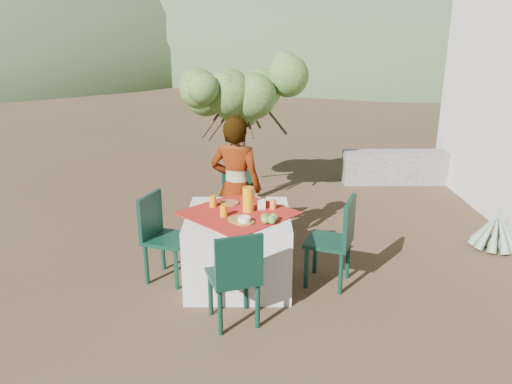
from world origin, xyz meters
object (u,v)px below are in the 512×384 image
person (236,188)px  chair_left (161,233)px  juice_pitcher (248,199)px  shrub_tree (245,102)px  chair_near (236,275)px  table (239,248)px  chair_right (337,238)px  agave (496,231)px  chair_far (239,202)px

person → chair_left: bearing=55.9°
juice_pitcher → person: bearing=103.1°
chair_left → juice_pitcher: juice_pitcher is taller
person → shrub_tree: (0.08, 1.80, 0.70)m
chair_near → table: bearing=-108.8°
table → shrub_tree: (0.03, 2.45, 1.13)m
person → juice_pitcher: 0.63m
shrub_tree → chair_right: bearing=-69.4°
chair_near → shrub_tree: shrub_tree is taller
agave → juice_pitcher: bearing=-165.0°
agave → table: bearing=-164.8°
chair_far → shrub_tree: 1.68m
juice_pitcher → shrub_tree: bearing=91.6°
chair_near → chair_right: size_ratio=0.96×
chair_far → person: bearing=-97.6°
chair_near → person: (-0.04, 1.46, 0.31)m
agave → chair_far: bearing=174.2°
chair_near → agave: (3.03, 1.63, -0.29)m
table → person: size_ratio=0.80×
chair_near → person: person is taller
chair_left → chair_right: size_ratio=0.98×
chair_far → juice_pitcher: 1.18m
chair_near → chair_right: chair_right is taller
table → agave: table is taller
chair_far → chair_left: chair_left is taller
chair_right → agave: bearing=134.7°
chair_left → chair_right: chair_right is taller
person → chair_right: bearing=163.8°
person → shrub_tree: size_ratio=0.85×
juice_pitcher → chair_right: bearing=-6.8°
table → chair_far: (-0.03, 1.14, 0.09)m
chair_far → chair_right: size_ratio=0.91×
chair_near → chair_left: (-0.79, 0.89, 0.01)m
chair_right → person: person is taller
person → agave: (3.07, 0.17, -0.60)m
chair_right → agave: (2.05, 0.89, -0.31)m
chair_far → chair_left: (-0.76, -1.05, 0.03)m
person → juice_pitcher: size_ratio=6.52×
chair_far → shrub_tree: (0.06, 1.32, 1.03)m
chair_left → chair_right: 1.78m
person → juice_pitcher: (0.14, -0.61, 0.08)m
shrub_tree → agave: shrub_tree is taller
agave → person: bearing=-176.8°
chair_far → chair_left: size_ratio=0.93×
shrub_tree → juice_pitcher: size_ratio=7.68×
chair_right → shrub_tree: size_ratio=0.49×
chair_near → agave: size_ratio=1.43×
agave → juice_pitcher: juice_pitcher is taller
chair_left → shrub_tree: size_ratio=0.48×
table → person: (-0.04, 0.65, 0.43)m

